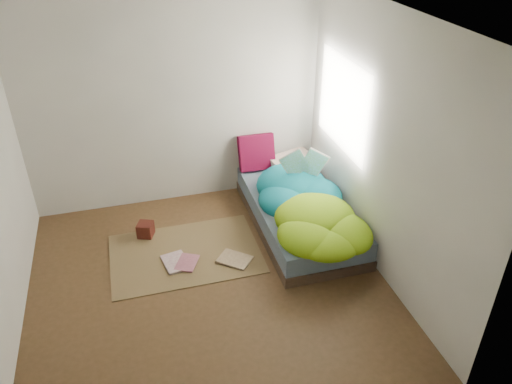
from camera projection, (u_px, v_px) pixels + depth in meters
ground at (209, 284)px, 5.03m from camera, size 3.50×3.50×0.00m
room_walls at (200, 138)px, 4.19m from camera, size 3.54×3.54×2.62m
bed at (299, 214)px, 5.82m from camera, size 1.00×2.00×0.34m
duvet at (307, 199)px, 5.46m from camera, size 0.96×1.84×0.34m
rug at (185, 254)px, 5.44m from camera, size 1.60×1.10×0.01m
pillow_floral at (293, 163)px, 6.40m from camera, size 0.65×0.51×0.13m
pillow_magenta at (256, 152)px, 6.30m from camera, size 0.45×0.15×0.45m
open_book at (305, 156)px, 5.66m from camera, size 0.47×0.18×0.28m
wooden_box at (146, 229)px, 5.68m from camera, size 0.21×0.21×0.16m
floor_book_a at (165, 266)px, 5.24m from camera, size 0.30×0.37×0.03m
floor_book_b at (177, 262)px, 5.30m from camera, size 0.31×0.35×0.03m
floor_book_c at (229, 266)px, 5.23m from camera, size 0.42×0.41×0.03m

